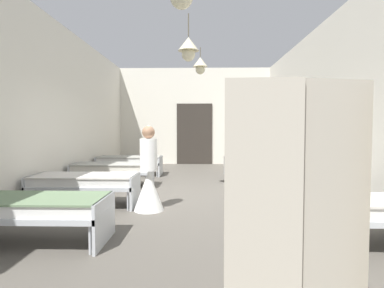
{
  "coord_description": "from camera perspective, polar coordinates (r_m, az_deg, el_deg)",
  "views": [
    {
      "loc": [
        0.19,
        -6.71,
        1.43
      ],
      "look_at": [
        0.0,
        1.71,
        1.01
      ],
      "focal_mm": 29.79,
      "sensor_mm": 36.0,
      "label": 1
    }
  ],
  "objects": [
    {
      "name": "ground_plane",
      "position": [
        6.88,
        -0.33,
        -9.57
      ],
      "size": [
        6.52,
        12.49,
        0.1
      ],
      "primitive_type": "cube",
      "color": "#59544C"
    },
    {
      "name": "room_shell",
      "position": [
        8.03,
        -0.06,
        6.28
      ],
      "size": [
        6.32,
        12.09,
        3.81
      ],
      "color": "silver",
      "rests_on": "ground"
    },
    {
      "name": "bed_left_row_0",
      "position": [
        4.51,
        -26.99,
        -10.15
      ],
      "size": [
        1.9,
        0.84,
        0.57
      ],
      "color": "#B7BCC1",
      "rests_on": "ground"
    },
    {
      "name": "bed_right_row_0",
      "position": [
        4.34,
        25.02,
        -10.61
      ],
      "size": [
        1.9,
        0.84,
        0.57
      ],
      "color": "#B7BCC1",
      "rests_on": "ground"
    },
    {
      "name": "bed_left_row_1",
      "position": [
        6.22,
        -18.61,
        -6.47
      ],
      "size": [
        1.9,
        0.84,
        0.57
      ],
      "color": "#B7BCC1",
      "rests_on": "ground"
    },
    {
      "name": "bed_right_row_1",
      "position": [
        6.1,
        17.78,
        -6.64
      ],
      "size": [
        1.9,
        0.84,
        0.57
      ],
      "color": "#B7BCC1",
      "rests_on": "ground"
    },
    {
      "name": "bed_left_row_2",
      "position": [
        8.01,
        -13.97,
        -4.34
      ],
      "size": [
        1.9,
        0.84,
        0.57
      ],
      "color": "#B7BCC1",
      "rests_on": "ground"
    },
    {
      "name": "bed_right_row_2",
      "position": [
        7.92,
        13.88,
        -4.42
      ],
      "size": [
        1.9,
        0.84,
        0.57
      ],
      "color": "#B7BCC1",
      "rests_on": "ground"
    },
    {
      "name": "bed_left_row_3",
      "position": [
        9.84,
        -11.05,
        -2.97
      ],
      "size": [
        1.9,
        0.84,
        0.57
      ],
      "color": "#B7BCC1",
      "rests_on": "ground"
    },
    {
      "name": "bed_right_row_3",
      "position": [
        9.77,
        11.45,
        -3.02
      ],
      "size": [
        1.9,
        0.84,
        0.57
      ],
      "color": "#B7BCC1",
      "rests_on": "ground"
    },
    {
      "name": "nurse_near_aisle",
      "position": [
        5.6,
        -7.75,
        -6.43
      ],
      "size": [
        0.52,
        0.52,
        1.49
      ],
      "rotation": [
        0.0,
        0.0,
        4.9
      ],
      "color": "white",
      "rests_on": "ground"
    },
    {
      "name": "privacy_screen",
      "position": [
        1.99,
        24.74,
        -14.35
      ],
      "size": [
        1.24,
        0.24,
        1.7
      ],
      "rotation": [
        0.0,
        0.0,
        0.22
      ],
      "color": "#BCB29E",
      "rests_on": "ground"
    }
  ]
}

